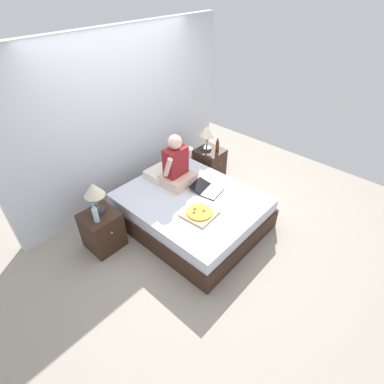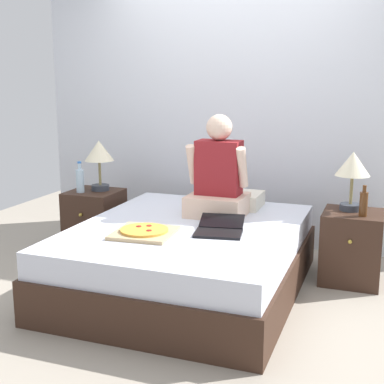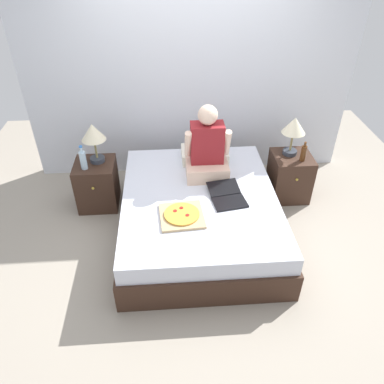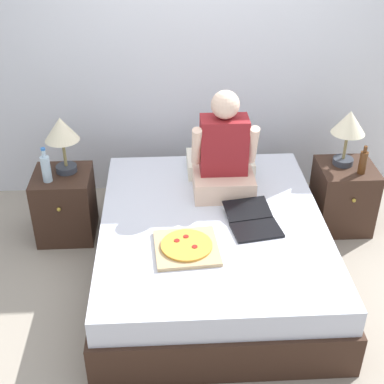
# 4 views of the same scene
# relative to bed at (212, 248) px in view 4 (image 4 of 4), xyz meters

# --- Properties ---
(ground_plane) EXTENTS (5.88, 5.88, 0.00)m
(ground_plane) POSITION_rel_bed_xyz_m (0.00, 0.00, -0.24)
(ground_plane) COLOR #9E9384
(wall_back) EXTENTS (3.88, 0.12, 2.50)m
(wall_back) POSITION_rel_bed_xyz_m (0.00, 1.33, 1.01)
(wall_back) COLOR silver
(wall_back) RESTS_ON ground
(bed) EXTENTS (1.58, 1.94, 0.49)m
(bed) POSITION_rel_bed_xyz_m (0.00, 0.00, 0.00)
(bed) COLOR #382319
(bed) RESTS_ON ground
(nightstand_left) EXTENTS (0.44, 0.47, 0.55)m
(nightstand_left) POSITION_rel_bed_xyz_m (-1.12, 0.58, 0.03)
(nightstand_left) COLOR #382319
(nightstand_left) RESTS_ON ground
(lamp_on_left_nightstand) EXTENTS (0.26, 0.26, 0.45)m
(lamp_on_left_nightstand) POSITION_rel_bed_xyz_m (-1.08, 0.63, 0.63)
(lamp_on_left_nightstand) COLOR #333842
(lamp_on_left_nightstand) RESTS_ON nightstand_left
(water_bottle) EXTENTS (0.07, 0.07, 0.28)m
(water_bottle) POSITION_rel_bed_xyz_m (-1.20, 0.49, 0.42)
(water_bottle) COLOR silver
(water_bottle) RESTS_ON nightstand_left
(nightstand_right) EXTENTS (0.44, 0.47, 0.55)m
(nightstand_right) POSITION_rel_bed_xyz_m (1.12, 0.58, 0.03)
(nightstand_right) COLOR #382319
(nightstand_right) RESTS_ON ground
(lamp_on_right_nightstand) EXTENTS (0.26, 0.26, 0.45)m
(lamp_on_right_nightstand) POSITION_rel_bed_xyz_m (1.09, 0.63, 0.63)
(lamp_on_right_nightstand) COLOR #333842
(lamp_on_right_nightstand) RESTS_ON nightstand_right
(beer_bottle) EXTENTS (0.06, 0.06, 0.23)m
(beer_bottle) POSITION_rel_bed_xyz_m (1.19, 0.48, 0.40)
(beer_bottle) COLOR #512D14
(beer_bottle) RESTS_ON nightstand_right
(pillow) EXTENTS (0.52, 0.34, 0.12)m
(pillow) POSITION_rel_bed_xyz_m (0.12, 0.69, 0.31)
(pillow) COLOR silver
(pillow) RESTS_ON bed
(person_seated) EXTENTS (0.47, 0.40, 0.78)m
(person_seated) POSITION_rel_bed_xyz_m (0.11, 0.38, 0.54)
(person_seated) COLOR beige
(person_seated) RESTS_ON bed
(laptop) EXTENTS (0.38, 0.46, 0.07)m
(laptop) POSITION_rel_bed_xyz_m (0.27, -0.08, 0.27)
(laptop) COLOR black
(laptop) RESTS_ON bed
(pizza_box) EXTENTS (0.43, 0.43, 0.05)m
(pizza_box) POSITION_rel_bed_xyz_m (-0.19, -0.32, 0.27)
(pizza_box) COLOR tan
(pizza_box) RESTS_ON bed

